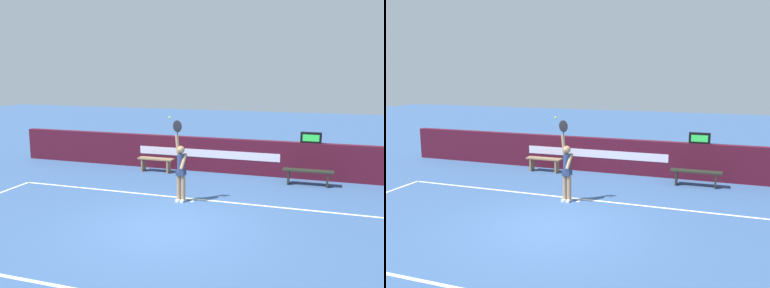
# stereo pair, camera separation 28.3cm
# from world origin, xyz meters

# --- Properties ---
(ground_plane) EXTENTS (60.00, 60.00, 0.00)m
(ground_plane) POSITION_xyz_m (0.00, 0.00, 0.00)
(ground_plane) COLOR #365687
(court_lines) EXTENTS (11.92, 5.58, 0.00)m
(court_lines) POSITION_xyz_m (0.00, -0.43, 0.00)
(court_lines) COLOR white
(court_lines) RESTS_ON ground
(back_wall) EXTENTS (17.03, 0.29, 1.28)m
(back_wall) POSITION_xyz_m (-0.00, 5.73, 0.64)
(back_wall) COLOR #460F20
(back_wall) RESTS_ON ground
(speed_display) EXTENTS (0.70, 0.18, 0.37)m
(speed_display) POSITION_xyz_m (3.10, 5.73, 1.46)
(speed_display) COLOR black
(speed_display) RESTS_ON back_wall
(tennis_player) EXTENTS (0.42, 0.38, 2.35)m
(tennis_player) POSITION_xyz_m (-0.31, 1.97, 0.97)
(tennis_player) COLOR #9E7954
(tennis_player) RESTS_ON ground
(tennis_ball) EXTENTS (0.07, 0.07, 0.07)m
(tennis_ball) POSITION_xyz_m (-0.53, 1.72, 2.45)
(tennis_ball) COLOR #CCD834
(courtside_bench_near) EXTENTS (1.34, 0.36, 0.52)m
(courtside_bench_near) POSITION_xyz_m (-2.40, 5.03, 0.39)
(courtside_bench_near) COLOR #916F4A
(courtside_bench_near) RESTS_ON ground
(courtside_bench_far) EXTENTS (1.63, 0.38, 0.52)m
(courtside_bench_far) POSITION_xyz_m (3.09, 4.86, 0.40)
(courtside_bench_far) COLOR black
(courtside_bench_far) RESTS_ON ground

